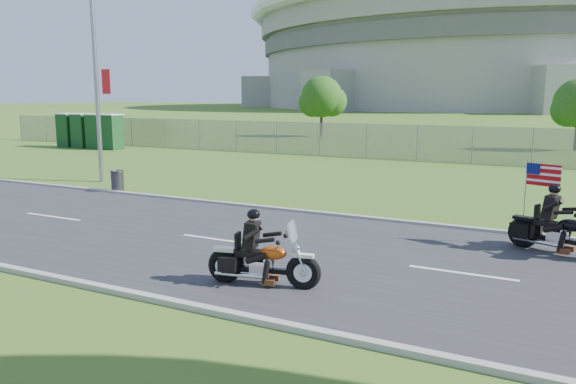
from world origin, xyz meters
The scene contains 15 objects.
ground centered at (0.00, 0.00, 0.00)m, with size 420.00×420.00×0.00m, color #3A5B1C.
road centered at (0.00, 0.00, 0.02)m, with size 120.00×8.00×0.04m, color #28282B.
curb_north centered at (0.00, 4.05, 0.05)m, with size 120.00×0.18×0.12m, color #9E9B93.
curb_south centered at (0.00, -4.05, 0.05)m, with size 120.00×0.18×0.12m, color #9E9B93.
fence centered at (-5.00, 20.00, 1.00)m, with size 60.00×0.03×2.00m, color gray.
stadium centered at (-20.00, 170.00, 15.58)m, with size 140.40×140.40×29.20m.
streetlight centered at (-11.98, 6.22, 5.64)m, with size 0.90×2.46×10.00m.
porta_toilet_a centered at (-22.00, 17.00, 1.15)m, with size 1.10×1.10×2.30m, color #133D19.
porta_toilet_b centered at (-23.40, 17.00, 1.15)m, with size 1.10×1.10×2.30m, color #133D19.
porta_toilet_c centered at (-24.80, 17.00, 1.15)m, with size 1.10×1.10×2.30m, color #133D19.
porta_toilet_d centered at (-26.20, 17.00, 1.15)m, with size 1.10×1.10×2.30m, color #133D19.
tree_fence_mid centered at (-13.95, 34.04, 3.30)m, with size 3.96×3.69×5.30m.
motorcycle_lead centered at (0.65, -2.48, 0.49)m, with size 2.27×0.86×1.54m.
motorcycle_follow centered at (5.72, 2.53, 0.56)m, with size 2.38×1.19×2.05m.
trash_can centered at (-9.48, 4.30, 0.41)m, with size 0.47×0.47×0.81m, color #3F3F44.
Camera 1 is at (5.81, -11.52, 3.67)m, focal length 35.00 mm.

